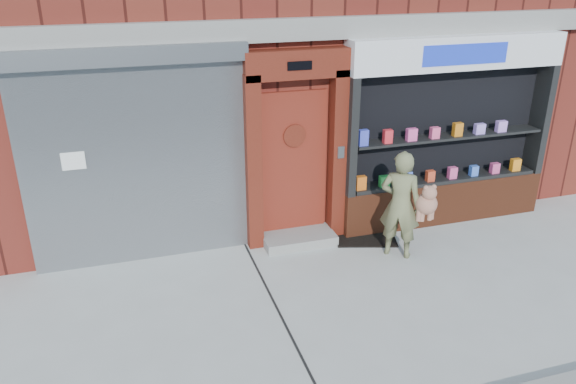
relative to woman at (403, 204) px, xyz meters
name	(u,v)px	position (x,y,z in m)	size (l,w,h in m)	color
ground	(394,294)	(-0.55, -0.93, -0.81)	(80.00, 80.00, 0.00)	#9E9E99
shutter_bay	(135,145)	(-3.55, 1.00, 0.91)	(3.10, 0.30, 3.04)	gray
red_door_bay	(296,150)	(-1.30, 0.94, 0.65)	(1.52, 0.58, 2.90)	#52170E
pharmacy_bay	(447,141)	(1.19, 0.89, 0.56)	(3.50, 0.41, 3.00)	maroon
woman	(403,204)	(0.00, 0.00, 0.00)	(0.82, 0.66, 1.60)	#686A46
doormat	(365,237)	(-0.25, 0.62, -0.80)	(0.92, 0.64, 0.02)	black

